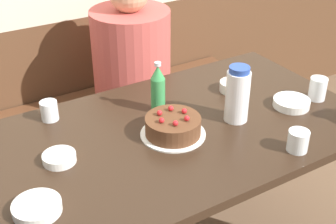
{
  "coord_description": "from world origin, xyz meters",
  "views": [
    {
      "loc": [
        -0.8,
        -1.23,
        1.69
      ],
      "look_at": [
        -0.02,
        0.05,
        0.81
      ],
      "focal_mm": 50.0,
      "sensor_mm": 36.0,
      "label": 1
    }
  ],
  "objects_px": {
    "soju_bottle": "(157,89)",
    "bowl_side_dish": "(37,208)",
    "person_pale_blue_shirt": "(133,87)",
    "bowl_soup_white": "(291,103)",
    "birthday_cake": "(173,126)",
    "water_pitcher": "(237,95)",
    "bowl_rice_small": "(59,158)",
    "bench_seat": "(98,140)",
    "glass_water_tall": "(298,141)",
    "glass_tumbler_short": "(318,89)",
    "bowl_sauce_shallow": "(233,86)",
    "glass_shot_small": "(49,111)"
  },
  "relations": [
    {
      "from": "water_pitcher",
      "to": "birthday_cake",
      "type": "bearing_deg",
      "value": 172.87
    },
    {
      "from": "water_pitcher",
      "to": "bowl_rice_small",
      "type": "xyz_separation_m",
      "value": [
        -0.67,
        0.09,
        -0.09
      ]
    },
    {
      "from": "glass_water_tall",
      "to": "glass_shot_small",
      "type": "distance_m",
      "value": 0.92
    },
    {
      "from": "birthday_cake",
      "to": "bowl_sauce_shallow",
      "type": "height_order",
      "value": "birthday_cake"
    },
    {
      "from": "bench_seat",
      "to": "person_pale_blue_shirt",
      "type": "distance_m",
      "value": 0.42
    },
    {
      "from": "water_pitcher",
      "to": "person_pale_blue_shirt",
      "type": "relative_size",
      "value": 0.19
    },
    {
      "from": "bowl_soup_white",
      "to": "glass_water_tall",
      "type": "height_order",
      "value": "glass_water_tall"
    },
    {
      "from": "soju_bottle",
      "to": "glass_water_tall",
      "type": "relative_size",
      "value": 2.77
    },
    {
      "from": "birthday_cake",
      "to": "bowl_soup_white",
      "type": "bearing_deg",
      "value": -7.74
    },
    {
      "from": "birthday_cake",
      "to": "bench_seat",
      "type": "bearing_deg",
      "value": 87.18
    },
    {
      "from": "bowl_rice_small",
      "to": "glass_tumbler_short",
      "type": "height_order",
      "value": "glass_tumbler_short"
    },
    {
      "from": "water_pitcher",
      "to": "bowl_rice_small",
      "type": "bearing_deg",
      "value": 172.3
    },
    {
      "from": "glass_tumbler_short",
      "to": "glass_shot_small",
      "type": "distance_m",
      "value": 1.08
    },
    {
      "from": "bowl_soup_white",
      "to": "bowl_side_dish",
      "type": "xyz_separation_m",
      "value": [
        -1.07,
        -0.07,
        -0.0
      ]
    },
    {
      "from": "bench_seat",
      "to": "glass_tumbler_short",
      "type": "distance_m",
      "value": 1.25
    },
    {
      "from": "bench_seat",
      "to": "bowl_rice_small",
      "type": "relative_size",
      "value": 16.26
    },
    {
      "from": "bowl_sauce_shallow",
      "to": "glass_shot_small",
      "type": "xyz_separation_m",
      "value": [
        -0.74,
        0.18,
        0.02
      ]
    },
    {
      "from": "birthday_cake",
      "to": "person_pale_blue_shirt",
      "type": "xyz_separation_m",
      "value": [
        0.2,
        0.7,
        -0.2
      ]
    },
    {
      "from": "glass_shot_small",
      "to": "person_pale_blue_shirt",
      "type": "height_order",
      "value": "person_pale_blue_shirt"
    },
    {
      "from": "soju_bottle",
      "to": "glass_shot_small",
      "type": "distance_m",
      "value": 0.42
    },
    {
      "from": "bench_seat",
      "to": "bowl_sauce_shallow",
      "type": "bearing_deg",
      "value": -62.95
    },
    {
      "from": "water_pitcher",
      "to": "soju_bottle",
      "type": "bearing_deg",
      "value": 136.72
    },
    {
      "from": "bowl_soup_white",
      "to": "glass_water_tall",
      "type": "relative_size",
      "value": 1.94
    },
    {
      "from": "bowl_soup_white",
      "to": "glass_tumbler_short",
      "type": "height_order",
      "value": "glass_tumbler_short"
    },
    {
      "from": "bowl_soup_white",
      "to": "bowl_sauce_shallow",
      "type": "bearing_deg",
      "value": 117.4
    },
    {
      "from": "bowl_soup_white",
      "to": "water_pitcher",
      "type": "bearing_deg",
      "value": 171.64
    },
    {
      "from": "person_pale_blue_shirt",
      "to": "bowl_soup_white",
      "type": "bearing_deg",
      "value": 22.65
    },
    {
      "from": "birthday_cake",
      "to": "soju_bottle",
      "type": "bearing_deg",
      "value": 77.78
    },
    {
      "from": "bench_seat",
      "to": "bowl_side_dish",
      "type": "relative_size",
      "value": 12.73
    },
    {
      "from": "bench_seat",
      "to": "person_pale_blue_shirt",
      "type": "xyz_separation_m",
      "value": [
        0.15,
        -0.16,
        0.36
      ]
    },
    {
      "from": "bowl_soup_white",
      "to": "glass_shot_small",
      "type": "relative_size",
      "value": 1.94
    },
    {
      "from": "glass_water_tall",
      "to": "glass_tumbler_short",
      "type": "distance_m",
      "value": 0.41
    },
    {
      "from": "glass_water_tall",
      "to": "person_pale_blue_shirt",
      "type": "xyz_separation_m",
      "value": [
        -0.12,
        1.01,
        -0.21
      ]
    },
    {
      "from": "bowl_side_dish",
      "to": "glass_tumbler_short",
      "type": "xyz_separation_m",
      "value": [
        1.2,
        0.06,
        0.03
      ]
    },
    {
      "from": "bowl_rice_small",
      "to": "glass_water_tall",
      "type": "relative_size",
      "value": 1.48
    },
    {
      "from": "bowl_sauce_shallow",
      "to": "glass_tumbler_short",
      "type": "relative_size",
      "value": 1.18
    },
    {
      "from": "person_pale_blue_shirt",
      "to": "birthday_cake",
      "type": "bearing_deg",
      "value": -15.58
    },
    {
      "from": "bowl_sauce_shallow",
      "to": "person_pale_blue_shirt",
      "type": "xyz_separation_m",
      "value": [
        -0.2,
        0.54,
        -0.19
      ]
    },
    {
      "from": "water_pitcher",
      "to": "bowl_soup_white",
      "type": "relative_size",
      "value": 1.51
    },
    {
      "from": "water_pitcher",
      "to": "person_pale_blue_shirt",
      "type": "distance_m",
      "value": 0.79
    },
    {
      "from": "bench_seat",
      "to": "bowl_rice_small",
      "type": "height_order",
      "value": "bowl_rice_small"
    },
    {
      "from": "water_pitcher",
      "to": "glass_shot_small",
      "type": "xyz_separation_m",
      "value": [
        -0.61,
        0.37,
        -0.07
      ]
    },
    {
      "from": "soju_bottle",
      "to": "bowl_side_dish",
      "type": "distance_m",
      "value": 0.67
    },
    {
      "from": "soju_bottle",
      "to": "bowl_sauce_shallow",
      "type": "bearing_deg",
      "value": -3.01
    },
    {
      "from": "bowl_sauce_shallow",
      "to": "glass_shot_small",
      "type": "distance_m",
      "value": 0.76
    },
    {
      "from": "soju_bottle",
      "to": "glass_tumbler_short",
      "type": "relative_size",
      "value": 2.23
    },
    {
      "from": "soju_bottle",
      "to": "water_pitcher",
      "type": "bearing_deg",
      "value": -43.28
    },
    {
      "from": "water_pitcher",
      "to": "bowl_sauce_shallow",
      "type": "distance_m",
      "value": 0.25
    },
    {
      "from": "soju_bottle",
      "to": "glass_water_tall",
      "type": "xyz_separation_m",
      "value": [
        0.28,
        -0.48,
        -0.06
      ]
    },
    {
      "from": "bench_seat",
      "to": "soju_bottle",
      "type": "distance_m",
      "value": 0.92
    }
  ]
}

